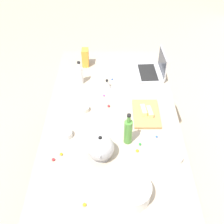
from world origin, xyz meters
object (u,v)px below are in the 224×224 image
object	(u,v)px
mixing_bowl_large	(131,191)
butter_stick_left	(143,110)
bottle_olive	(128,131)
ramekin_wide	(84,109)
ramekin_small	(66,134)
ramekin_medium	(177,159)
bottle_vinegar	(80,75)
kettle	(101,148)
candy_bag	(85,57)
kitchen_timer	(107,84)
cutting_board	(146,114)
laptop	(153,70)
butter_stick_right	(149,112)

from	to	relation	value
mixing_bowl_large	butter_stick_left	xyz separation A→B (m)	(-0.72, 0.13, -0.02)
bottle_olive	ramekin_wide	distance (m)	0.47
ramekin_small	ramekin_medium	distance (m)	0.78
bottle_vinegar	kettle	distance (m)	0.85
bottle_vinegar	candy_bag	distance (m)	0.29
butter_stick_left	candy_bag	xyz separation A→B (m)	(-0.69, -0.49, 0.05)
bottle_vinegar	kitchen_timer	bearing A→B (deg)	74.26
ramekin_medium	ramekin_wide	xyz separation A→B (m)	(-0.49, -0.64, -0.00)
mixing_bowl_large	ramekin_small	size ratio (longest dim) A/B	2.69
kitchen_timer	candy_bag	distance (m)	0.41
cutting_board	ramekin_medium	bearing A→B (deg)	19.39
candy_bag	kitchen_timer	bearing A→B (deg)	30.64
kettle	laptop	bearing A→B (deg)	154.80
bottle_olive	candy_bag	bearing A→B (deg)	-159.74
ramekin_medium	bottle_olive	bearing A→B (deg)	-118.27
bottle_vinegar	kettle	size ratio (longest dim) A/B	1.01
cutting_board	ramekin_small	size ratio (longest dim) A/B	3.63
bottle_vinegar	ramekin_small	distance (m)	0.65
ramekin_small	kettle	bearing A→B (deg)	55.05
mixing_bowl_large	ramekin_wide	distance (m)	0.82
ramekin_wide	butter_stick_left	bearing A→B (deg)	85.49
ramekin_wide	candy_bag	world-z (taller)	candy_bag
ramekin_small	kitchen_timer	size ratio (longest dim) A/B	1.14
ramekin_small	kitchen_timer	xyz separation A→B (m)	(-0.58, 0.28, 0.01)
butter_stick_left	candy_bag	distance (m)	0.85
ramekin_wide	candy_bag	bearing A→B (deg)	-176.80
cutting_board	kitchen_timer	size ratio (longest dim) A/B	4.14
kettle	cutting_board	bearing A→B (deg)	140.03
butter_stick_left	ramekin_wide	distance (m)	0.46
butter_stick_right	kettle	bearing A→B (deg)	-42.40
mixing_bowl_large	bottle_olive	world-z (taller)	bottle_olive
butter_stick_left	kettle	bearing A→B (deg)	-37.38
bottle_olive	butter_stick_right	size ratio (longest dim) A/B	2.31
kettle	butter_stick_left	world-z (taller)	kettle
laptop	mixing_bowl_large	xyz separation A→B (m)	(1.26, -0.27, 0.01)
butter_stick_right	ramekin_small	xyz separation A→B (m)	(0.22, -0.61, -0.01)
kettle	kitchen_timer	size ratio (longest dim) A/B	2.77
bottle_olive	ramekin_small	distance (m)	0.45
butter_stick_left	butter_stick_right	xyz separation A→B (m)	(0.02, 0.05, 0.00)
bottle_olive	bottle_vinegar	bearing A→B (deg)	-150.71
butter_stick_right	ramekin_small	distance (m)	0.65
laptop	butter_stick_left	world-z (taller)	laptop
kitchen_timer	cutting_board	bearing A→B (deg)	41.46
mixing_bowl_large	kettle	size ratio (longest dim) A/B	1.11
cutting_board	butter_stick_left	bearing A→B (deg)	-113.52
cutting_board	butter_stick_right	world-z (taller)	butter_stick_right
mixing_bowl_large	cutting_board	size ratio (longest dim) A/B	0.74
cutting_board	butter_stick_right	xyz separation A→B (m)	(0.01, 0.02, 0.03)
cutting_board	bottle_olive	bearing A→B (deg)	-29.28
bottle_olive	kettle	world-z (taller)	bottle_olive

